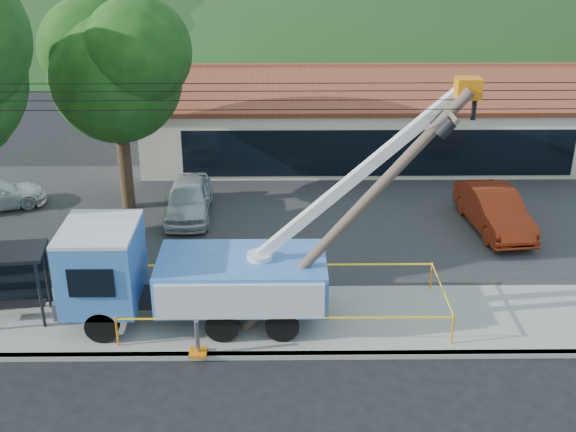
# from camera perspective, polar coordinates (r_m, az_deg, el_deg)

# --- Properties ---
(ground) EXTENTS (120.00, 120.00, 0.00)m
(ground) POSITION_cam_1_polar(r_m,az_deg,el_deg) (19.73, 1.02, -14.65)
(ground) COLOR black
(ground) RESTS_ON ground
(curb) EXTENTS (60.00, 0.25, 0.15)m
(curb) POSITION_cam_1_polar(r_m,az_deg,el_deg) (21.36, 0.86, -10.95)
(curb) COLOR gray
(curb) RESTS_ON ground
(sidewalk) EXTENTS (60.00, 4.00, 0.15)m
(sidewalk) POSITION_cam_1_polar(r_m,az_deg,el_deg) (22.94, 0.75, -8.22)
(sidewalk) COLOR gray
(sidewalk) RESTS_ON ground
(parking_lot) EXTENTS (60.00, 12.00, 0.10)m
(parking_lot) POSITION_cam_1_polar(r_m,az_deg,el_deg) (30.01, 0.40, -0.03)
(parking_lot) COLOR #28282B
(parking_lot) RESTS_ON ground
(strip_mall) EXTENTS (22.50, 8.53, 4.67)m
(strip_mall) POSITION_cam_1_polar(r_m,az_deg,el_deg) (37.13, 6.43, 7.65)
(strip_mall) COLOR beige
(strip_mall) RESTS_ON ground
(tree_lot) EXTENTS (6.30, 5.60, 8.94)m
(tree_lot) POSITION_cam_1_polar(r_m,az_deg,el_deg) (29.73, -13.51, 11.60)
(tree_lot) COLOR #332316
(tree_lot) RESTS_ON ground
(hill_west) EXTENTS (78.40, 56.00, 28.00)m
(hill_west) POSITION_cam_1_polar(r_m,az_deg,el_deg) (72.89, -12.46, 13.91)
(hill_west) COLOR #1B3D16
(hill_west) RESTS_ON ground
(hill_center) EXTENTS (89.60, 64.00, 32.00)m
(hill_center) POSITION_cam_1_polar(r_m,az_deg,el_deg) (72.20, 7.99, 14.14)
(hill_center) COLOR #1B3D16
(hill_center) RESTS_ON ground
(utility_truck) EXTENTS (12.07, 4.28, 7.66)m
(utility_truck) POSITION_cam_1_polar(r_m,az_deg,el_deg) (22.20, -7.92, -4.39)
(utility_truck) COLOR black
(utility_truck) RESTS_ON ground
(leaning_pole) EXTENTS (6.45, 1.75, 7.60)m
(leaning_pole) POSITION_cam_1_polar(r_m,az_deg,el_deg) (20.63, 5.80, 0.82)
(leaning_pole) COLOR brown
(leaning_pole) RESTS_ON ground
(bus_shelter) EXTENTS (2.63, 1.81, 2.38)m
(bus_shelter) POSITION_cam_1_polar(r_m,az_deg,el_deg) (23.75, -21.38, -3.82)
(bus_shelter) COLOR black
(bus_shelter) RESTS_ON ground
(caution_tape) EXTENTS (9.92, 3.35, 0.97)m
(caution_tape) POSITION_cam_1_polar(r_m,az_deg,el_deg) (22.69, -0.26, -6.27)
(caution_tape) COLOR orange
(caution_tape) RESTS_ON ground
(car_silver) EXTENTS (1.95, 4.55, 1.53)m
(car_silver) POSITION_cam_1_polar(r_m,az_deg,el_deg) (30.28, -7.76, -0.15)
(car_silver) COLOR silver
(car_silver) RESTS_ON ground
(car_red) EXTENTS (2.26, 5.07, 1.62)m
(car_red) POSITION_cam_1_polar(r_m,az_deg,el_deg) (29.98, 15.79, -1.14)
(car_red) COLOR maroon
(car_red) RESTS_ON ground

